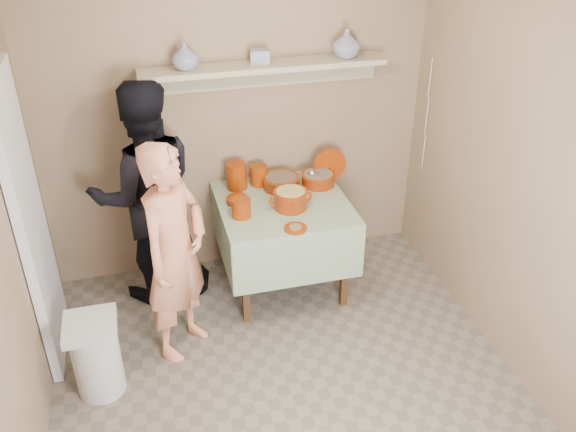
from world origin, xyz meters
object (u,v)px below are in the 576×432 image
object	(u,v)px
person_cook	(175,254)
cazuela_rice	(291,198)
person_helper	(147,194)
serving_table	(283,215)
trash_bin	(96,356)

from	to	relation	value
person_cook	cazuela_rice	distance (m)	0.98
person_helper	serving_table	world-z (taller)	person_helper
person_cook	serving_table	xyz separation A→B (m)	(0.86, 0.53, -0.14)
person_helper	trash_bin	world-z (taller)	person_helper
person_cook	person_helper	bearing A→B (deg)	51.62
person_helper	person_cook	bearing A→B (deg)	92.98
person_cook	cazuela_rice	size ratio (longest dim) A/B	4.71
serving_table	trash_bin	bearing A→B (deg)	-150.36
trash_bin	person_helper	bearing A→B (deg)	66.03
person_helper	serving_table	xyz separation A→B (m)	(0.99, -0.18, -0.22)
person_helper	cazuela_rice	distance (m)	1.06
person_helper	serving_table	bearing A→B (deg)	162.37
serving_table	cazuela_rice	world-z (taller)	cazuela_rice
person_helper	cazuela_rice	world-z (taller)	person_helper
cazuela_rice	person_helper	bearing A→B (deg)	164.20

